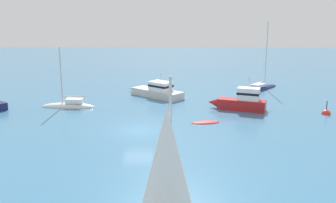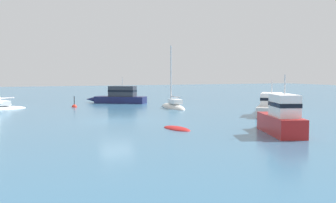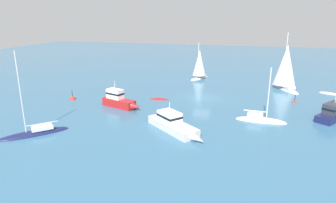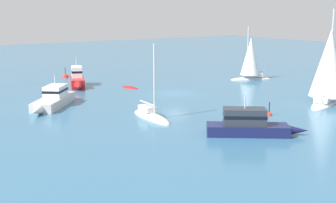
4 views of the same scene
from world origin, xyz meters
name	(u,v)px [view 3 (image 3 of 4)]	position (x,y,z in m)	size (l,w,h in m)	color
ground_plane	(202,98)	(0.00, 0.00, 0.00)	(160.00, 160.00, 0.00)	teal
ketch	(35,133)	(-18.36, 14.68, 0.12)	(6.14, 5.99, 9.13)	#191E4C
ketch_1	(199,65)	(13.89, 2.72, 2.60)	(5.63, 3.57, 7.29)	silver
sailboat	(286,68)	(9.77, -12.40, 3.47)	(8.03, 4.96, 9.55)	white
ketch_2	(260,120)	(-8.10, -8.15, 0.12)	(1.66, 5.84, 6.88)	silver
cabin_cruiser	(120,100)	(-7.28, 10.03, 0.91)	(3.25, 6.08, 3.50)	#B21E1E
motor_cruiser	(173,124)	(-13.45, 1.02, 0.72)	(6.55, 7.38, 2.95)	silver
powerboat	(335,112)	(-4.82, -16.67, 0.81)	(6.78, 5.47, 3.03)	#191E4C
skiff	(328,94)	(7.88, -18.90, 0.00)	(2.26, 2.99, 0.39)	silver
tender	(159,99)	(-2.36, 5.98, 0.00)	(1.50, 2.80, 0.33)	#B21E1E
channel_buoy	(294,102)	(1.08, -13.02, 0.02)	(0.55, 0.55, 1.44)	red
mooring_buoy	(73,99)	(-5.63, 18.27, 0.01)	(0.89, 0.89, 1.78)	red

